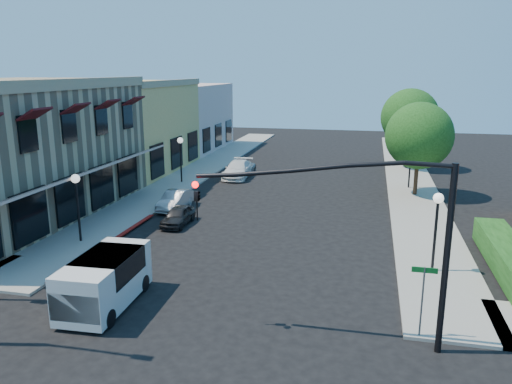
% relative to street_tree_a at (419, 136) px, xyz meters
% --- Properties ---
extents(ground, '(120.00, 120.00, 0.00)m').
position_rel_street_tree_a_xyz_m(ground, '(-8.80, -22.00, -4.19)').
color(ground, black).
rests_on(ground, ground).
extents(sidewalk_left, '(3.50, 50.00, 0.12)m').
position_rel_street_tree_a_xyz_m(sidewalk_left, '(-17.55, 5.00, -4.13)').
color(sidewalk_left, gray).
rests_on(sidewalk_left, ground).
extents(sidewalk_right, '(3.50, 50.00, 0.12)m').
position_rel_street_tree_a_xyz_m(sidewalk_right, '(-0.05, 5.00, -4.13)').
color(sidewalk_right, gray).
rests_on(sidewalk_right, ground).
extents(curb_red_strip, '(0.25, 10.00, 0.06)m').
position_rel_street_tree_a_xyz_m(curb_red_strip, '(-15.70, -14.00, -4.19)').
color(curb_red_strip, maroon).
rests_on(curb_red_strip, ground).
extents(yellow_stucco_building, '(10.00, 12.00, 7.60)m').
position_rel_street_tree_a_xyz_m(yellow_stucco_building, '(-24.30, 4.00, -0.39)').
color(yellow_stucco_building, tan).
rests_on(yellow_stucco_building, ground).
extents(pink_stucco_building, '(10.00, 12.00, 7.00)m').
position_rel_street_tree_a_xyz_m(pink_stucco_building, '(-24.30, 16.00, -0.69)').
color(pink_stucco_building, beige).
rests_on(pink_stucco_building, ground).
extents(hedge, '(1.40, 8.00, 1.10)m').
position_rel_street_tree_a_xyz_m(hedge, '(2.90, -13.00, -4.19)').
color(hedge, '#153D11').
rests_on(hedge, ground).
extents(street_tree_a, '(4.56, 4.56, 6.48)m').
position_rel_street_tree_a_xyz_m(street_tree_a, '(0.00, 0.00, 0.00)').
color(street_tree_a, '#342314').
rests_on(street_tree_a, ground).
extents(street_tree_b, '(4.94, 4.94, 7.02)m').
position_rel_street_tree_a_xyz_m(street_tree_b, '(0.00, 10.00, 0.35)').
color(street_tree_b, '#342314').
rests_on(street_tree_b, ground).
extents(signal_mast_arm, '(8.01, 0.39, 6.00)m').
position_rel_street_tree_a_xyz_m(signal_mast_arm, '(-2.94, -20.50, -0.11)').
color(signal_mast_arm, black).
rests_on(signal_mast_arm, ground).
extents(street_name_sign, '(0.80, 0.06, 2.50)m').
position_rel_street_tree_a_xyz_m(street_name_sign, '(-1.30, -19.80, -2.50)').
color(street_name_sign, '#595B5E').
rests_on(street_name_sign, ground).
extents(lamppost_left_near, '(0.44, 0.44, 3.57)m').
position_rel_street_tree_a_xyz_m(lamppost_left_near, '(-17.30, -14.00, -1.46)').
color(lamppost_left_near, black).
rests_on(lamppost_left_near, ground).
extents(lamppost_left_far, '(0.44, 0.44, 3.57)m').
position_rel_street_tree_a_xyz_m(lamppost_left_far, '(-17.30, 0.00, -1.46)').
color(lamppost_left_far, black).
rests_on(lamppost_left_far, ground).
extents(lamppost_right_near, '(0.44, 0.44, 3.57)m').
position_rel_street_tree_a_xyz_m(lamppost_right_near, '(-0.30, -14.00, -1.46)').
color(lamppost_right_near, black).
rests_on(lamppost_right_near, ground).
extents(lamppost_right_far, '(0.44, 0.44, 3.57)m').
position_rel_street_tree_a_xyz_m(lamppost_right_far, '(-0.30, 2.00, -1.46)').
color(lamppost_right_far, black).
rests_on(lamppost_right_far, ground).
extents(white_van, '(2.06, 4.40, 1.92)m').
position_rel_street_tree_a_xyz_m(white_van, '(-12.49, -20.05, -3.08)').
color(white_van, silver).
rests_on(white_van, ground).
extents(parked_car_a, '(1.26, 3.11, 1.06)m').
position_rel_street_tree_a_xyz_m(parked_car_a, '(-13.60, -10.00, -3.67)').
color(parked_car_a, black).
rests_on(parked_car_a, ground).
extents(parked_car_b, '(1.26, 3.56, 1.17)m').
position_rel_street_tree_a_xyz_m(parked_car_b, '(-15.00, -6.99, -3.61)').
color(parked_car_b, '#AFB1B4').
rests_on(parked_car_b, ground).
extents(parked_car_c, '(2.05, 4.70, 1.34)m').
position_rel_street_tree_a_xyz_m(parked_car_c, '(-13.60, 3.00, -3.52)').
color(parked_car_c, white).
rests_on(parked_car_c, ground).
extents(parked_car_d, '(1.92, 3.85, 1.05)m').
position_rel_street_tree_a_xyz_m(parked_car_d, '(-13.60, 4.00, -3.67)').
color(parked_car_d, '#989B9D').
rests_on(parked_car_d, ground).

